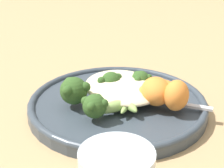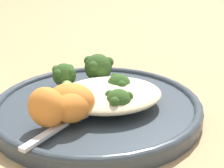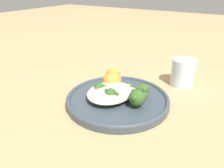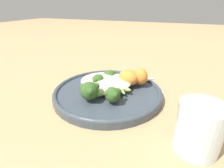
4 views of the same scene
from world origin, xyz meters
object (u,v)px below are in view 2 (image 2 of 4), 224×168
at_px(sweet_potato_chunk_1, 71,101).
at_px(spoon, 73,116).
at_px(broccoli_stalk_3, 65,79).
at_px(sweet_potato_chunk_3, 73,106).
at_px(quinoa_mound, 110,94).
at_px(broccoli_stalk_2, 96,70).
at_px(sweet_potato_chunk_2, 78,104).
at_px(broccoli_stalk_1, 105,89).
at_px(sweet_potato_chunk_0, 47,107).
at_px(broccoli_stalk_0, 108,101).
at_px(plate, 97,105).

distance_m(sweet_potato_chunk_1, spoon, 0.02).
relative_size(broccoli_stalk_3, sweet_potato_chunk_3, 1.83).
height_order(quinoa_mound, spoon, quinoa_mound).
xyz_separation_m(broccoli_stalk_2, sweet_potato_chunk_2, (0.05, 0.10, -0.00)).
height_order(broccoli_stalk_1, sweet_potato_chunk_0, sweet_potato_chunk_0).
bearing_deg(sweet_potato_chunk_1, spoon, 91.89).
distance_m(broccoli_stalk_0, broccoli_stalk_2, 0.10).
bearing_deg(broccoli_stalk_1, spoon, -131.00).
relative_size(quinoa_mound, sweet_potato_chunk_2, 2.79).
height_order(broccoli_stalk_3, sweet_potato_chunk_1, sweet_potato_chunk_1).
height_order(plate, sweet_potato_chunk_1, sweet_potato_chunk_1).
height_order(broccoli_stalk_1, broccoli_stalk_2, broccoli_stalk_2).
height_order(sweet_potato_chunk_2, sweet_potato_chunk_3, sweet_potato_chunk_3).
bearing_deg(quinoa_mound, broccoli_stalk_3, -52.19).
distance_m(broccoli_stalk_1, sweet_potato_chunk_0, 0.10).
bearing_deg(spoon, broccoli_stalk_2, -158.08).
bearing_deg(sweet_potato_chunk_2, broccoli_stalk_1, -136.47).
relative_size(plate, sweet_potato_chunk_3, 5.76).
distance_m(broccoli_stalk_2, sweet_potato_chunk_2, 0.11).
relative_size(plate, sweet_potato_chunk_0, 6.13).
xyz_separation_m(sweet_potato_chunk_1, sweet_potato_chunk_3, (0.00, 0.01, -0.00)).
bearing_deg(quinoa_mound, sweet_potato_chunk_1, 26.61).
height_order(quinoa_mound, sweet_potato_chunk_0, sweet_potato_chunk_0).
xyz_separation_m(sweet_potato_chunk_3, spoon, (-0.00, -0.00, -0.01)).
height_order(broccoli_stalk_2, spoon, broccoli_stalk_2).
xyz_separation_m(broccoli_stalk_3, spoon, (0.01, 0.10, -0.01)).
xyz_separation_m(sweet_potato_chunk_2, spoon, (0.01, 0.01, -0.01)).
height_order(sweet_potato_chunk_0, spoon, sweet_potato_chunk_0).
bearing_deg(spoon, sweet_potato_chunk_0, -27.78).
height_order(broccoli_stalk_2, broccoli_stalk_3, broccoli_stalk_2).
height_order(broccoli_stalk_1, sweet_potato_chunk_1, sweet_potato_chunk_1).
relative_size(quinoa_mound, spoon, 1.43).
bearing_deg(broccoli_stalk_2, sweet_potato_chunk_0, -176.08).
bearing_deg(sweet_potato_chunk_3, broccoli_stalk_3, -93.26).
distance_m(broccoli_stalk_3, spoon, 0.10).
xyz_separation_m(broccoli_stalk_1, sweet_potato_chunk_1, (0.05, 0.04, 0.01)).
bearing_deg(broccoli_stalk_3, broccoli_stalk_0, -156.97).
height_order(plate, sweet_potato_chunk_2, sweet_potato_chunk_2).
distance_m(plate, broccoli_stalk_0, 0.05).
distance_m(broccoli_stalk_0, broccoli_stalk_1, 0.04).
bearing_deg(broccoli_stalk_2, plate, -152.99).
xyz_separation_m(quinoa_mound, broccoli_stalk_1, (0.00, -0.01, 0.00)).
bearing_deg(sweet_potato_chunk_2, sweet_potato_chunk_3, 53.32).
bearing_deg(broccoli_stalk_2, broccoli_stalk_0, -145.84).
distance_m(plate, broccoli_stalk_1, 0.03).
bearing_deg(quinoa_mound, sweet_potato_chunk_2, 30.76).
distance_m(quinoa_mound, spoon, 0.06).
bearing_deg(broccoli_stalk_3, broccoli_stalk_2, -76.21).
height_order(quinoa_mound, sweet_potato_chunk_1, sweet_potato_chunk_1).
bearing_deg(plate, sweet_potato_chunk_0, 39.73).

